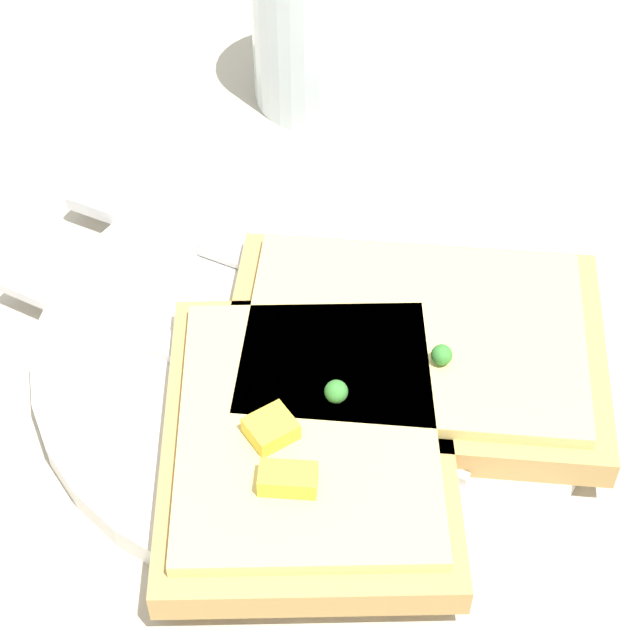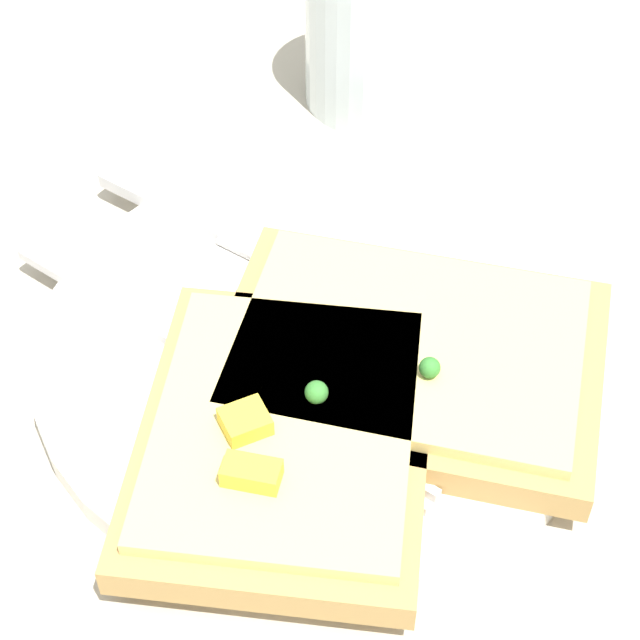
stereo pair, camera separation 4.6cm
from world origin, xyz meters
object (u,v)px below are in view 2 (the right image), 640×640
at_px(pizza_slice_corner, 284,435).
at_px(drinking_glass, 378,28).
at_px(fork, 239,371).
at_px(knife, 242,237).
at_px(plate, 320,345).
at_px(pizza_slice_main, 409,356).

relative_size(pizza_slice_corner, drinking_glass, 1.73).
relative_size(fork, knife, 1.12).
relative_size(knife, drinking_glass, 2.02).
xyz_separation_m(plate, pizza_slice_main, (0.02, 0.04, 0.02)).
relative_size(plate, knife, 1.40).
bearing_deg(drinking_glass, fork, -15.23).
bearing_deg(knife, fork, -53.44).
distance_m(plate, pizza_slice_corner, 0.07).
bearing_deg(pizza_slice_main, plate, -14.62).
xyz_separation_m(knife, drinking_glass, (-0.14, 0.06, 0.03)).
xyz_separation_m(pizza_slice_main, drinking_glass, (-0.22, -0.01, 0.02)).
height_order(pizza_slice_main, drinking_glass, drinking_glass).
xyz_separation_m(pizza_slice_main, pizza_slice_corner, (0.04, -0.05, 0.00)).
height_order(plate, pizza_slice_main, pizza_slice_main).
xyz_separation_m(knife, pizza_slice_main, (0.08, 0.08, 0.01)).
bearing_deg(knife, plate, -24.35).
bearing_deg(knife, pizza_slice_main, -13.11).
bearing_deg(drinking_glass, knife, -25.36).
relative_size(knife, pizza_slice_main, 0.99).
bearing_deg(pizza_slice_corner, pizza_slice_main, -43.56).
distance_m(plate, pizza_slice_main, 0.04).
xyz_separation_m(fork, drinking_glass, (-0.22, 0.06, 0.03)).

